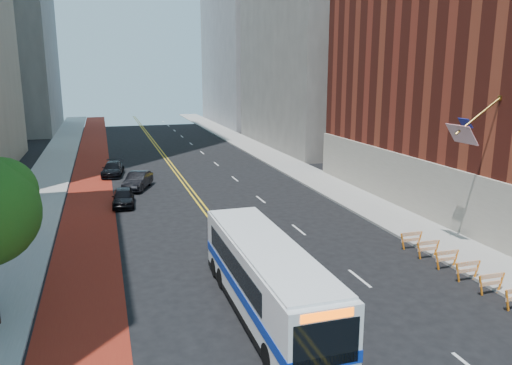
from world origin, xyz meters
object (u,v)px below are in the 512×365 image
object	(u,v)px
transit_bus	(266,277)
car_c	(113,169)
car_b	(138,181)
car_a	(123,197)

from	to	relation	value
transit_bus	car_c	distance (m)	31.45
transit_bus	car_b	world-z (taller)	transit_bus
car_a	car_c	xyz separation A→B (m)	(-0.47, 11.57, -0.01)
car_b	car_a	bearing A→B (deg)	-84.78
car_a	car_c	distance (m)	11.58
car_b	transit_bus	bearing A→B (deg)	-61.55
car_c	car_b	bearing A→B (deg)	-65.29
car_a	car_c	size ratio (longest dim) A/B	0.86
car_a	car_c	world-z (taller)	car_a
car_a	car_b	distance (m)	5.46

